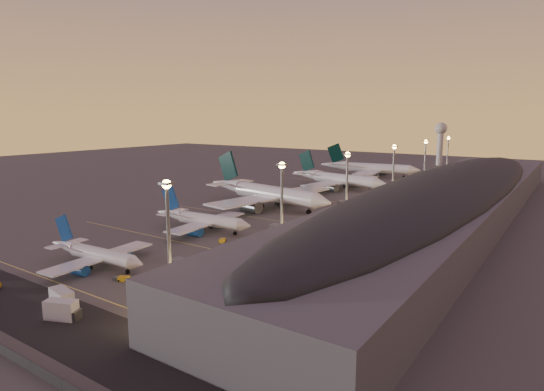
{
  "coord_description": "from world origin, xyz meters",
  "views": [
    {
      "loc": [
        100.64,
        -98.87,
        37.92
      ],
      "look_at": [
        2.0,
        45.0,
        7.0
      ],
      "focal_mm": 30.0,
      "sensor_mm": 36.0,
      "label": 1
    }
  ],
  "objects_px": {
    "baggage_tug_d": "(223,240)",
    "airliner_narrow_south": "(95,254)",
    "airliner_wide_near": "(265,193)",
    "baggage_tug_c": "(275,238)",
    "baggage_tug_a": "(122,279)",
    "airliner_wide_far": "(369,168)",
    "airliner_narrow_north": "(202,219)",
    "baggage_tug_b": "(148,286)",
    "catering_truck_b": "(63,310)",
    "catering_truck_a": "(63,300)",
    "airliner_wide_mid": "(337,179)",
    "radar_tower": "(441,137)"
  },
  "relations": [
    {
      "from": "airliner_narrow_north",
      "to": "baggage_tug_a",
      "type": "bearing_deg",
      "value": -73.42
    },
    {
      "from": "baggage_tug_a",
      "to": "baggage_tug_b",
      "type": "bearing_deg",
      "value": -16.59
    },
    {
      "from": "baggage_tug_d",
      "to": "airliner_narrow_south",
      "type": "bearing_deg",
      "value": -39.03
    },
    {
      "from": "airliner_wide_mid",
      "to": "airliner_wide_near",
      "type": "bearing_deg",
      "value": -83.34
    },
    {
      "from": "baggage_tug_d",
      "to": "baggage_tug_c",
      "type": "bearing_deg",
      "value": 113.07
    },
    {
      "from": "airliner_wide_far",
      "to": "catering_truck_a",
      "type": "relative_size",
      "value": 8.71
    },
    {
      "from": "airliner_narrow_north",
      "to": "airliner_wide_mid",
      "type": "height_order",
      "value": "airliner_wide_mid"
    },
    {
      "from": "airliner_wide_far",
      "to": "baggage_tug_a",
      "type": "distance_m",
      "value": 207.08
    },
    {
      "from": "baggage_tug_a",
      "to": "catering_truck_a",
      "type": "distance_m",
      "value": 16.8
    },
    {
      "from": "airliner_wide_near",
      "to": "baggage_tug_b",
      "type": "relative_size",
      "value": 19.96
    },
    {
      "from": "airliner_wide_far",
      "to": "baggage_tug_c",
      "type": "distance_m",
      "value": 159.86
    },
    {
      "from": "airliner_narrow_north",
      "to": "catering_truck_a",
      "type": "xyz_separation_m",
      "value": [
        20.75,
        -62.16,
        -1.77
      ]
    },
    {
      "from": "baggage_tug_c",
      "to": "catering_truck_b",
      "type": "xyz_separation_m",
      "value": [
        -1.66,
        -68.57,
        1.25
      ]
    },
    {
      "from": "airliner_wide_mid",
      "to": "baggage_tug_b",
      "type": "distance_m",
      "value": 153.75
    },
    {
      "from": "airliner_wide_near",
      "to": "baggage_tug_b",
      "type": "distance_m",
      "value": 96.13
    },
    {
      "from": "airliner_narrow_north",
      "to": "radar_tower",
      "type": "height_order",
      "value": "radar_tower"
    },
    {
      "from": "baggage_tug_b",
      "to": "catering_truck_a",
      "type": "bearing_deg",
      "value": -130.74
    },
    {
      "from": "baggage_tug_b",
      "to": "catering_truck_b",
      "type": "relative_size",
      "value": 0.49
    },
    {
      "from": "baggage_tug_b",
      "to": "baggage_tug_d",
      "type": "relative_size",
      "value": 0.92
    },
    {
      "from": "airliner_wide_mid",
      "to": "radar_tower",
      "type": "distance_m",
      "value": 146.02
    },
    {
      "from": "airliner_wide_near",
      "to": "airliner_wide_far",
      "type": "height_order",
      "value": "airliner_wide_near"
    },
    {
      "from": "baggage_tug_b",
      "to": "airliner_narrow_north",
      "type": "bearing_deg",
      "value": 95.8
    },
    {
      "from": "airliner_narrow_south",
      "to": "baggage_tug_d",
      "type": "relative_size",
      "value": 9.12
    },
    {
      "from": "baggage_tug_d",
      "to": "airliner_wide_far",
      "type": "bearing_deg",
      "value": 167.76
    },
    {
      "from": "radar_tower",
      "to": "catering_truck_a",
      "type": "relative_size",
      "value": 4.49
    },
    {
      "from": "baggage_tug_a",
      "to": "airliner_wide_far",
      "type": "bearing_deg",
      "value": 76.21
    },
    {
      "from": "airliner_narrow_north",
      "to": "catering_truck_b",
      "type": "bearing_deg",
      "value": -73.19
    },
    {
      "from": "airliner_narrow_south",
      "to": "catering_truck_b",
      "type": "bearing_deg",
      "value": -48.67
    },
    {
      "from": "airliner_narrow_south",
      "to": "radar_tower",
      "type": "distance_m",
      "value": 293.49
    },
    {
      "from": "airliner_narrow_north",
      "to": "baggage_tug_a",
      "type": "xyz_separation_m",
      "value": [
        17.6,
        -45.7,
        -3.06
      ]
    },
    {
      "from": "airliner_wide_near",
      "to": "airliner_wide_mid",
      "type": "bearing_deg",
      "value": 96.66
    },
    {
      "from": "catering_truck_a",
      "to": "radar_tower",
      "type": "bearing_deg",
      "value": 101.62
    },
    {
      "from": "airliner_wide_far",
      "to": "baggage_tug_a",
      "type": "height_order",
      "value": "airliner_wide_far"
    },
    {
      "from": "airliner_narrow_south",
      "to": "baggage_tug_a",
      "type": "relative_size",
      "value": 8.38
    },
    {
      "from": "airliner_narrow_south",
      "to": "baggage_tug_d",
      "type": "xyz_separation_m",
      "value": [
        12.28,
        35.48,
        -2.67
      ]
    },
    {
      "from": "airliner_wide_near",
      "to": "baggage_tug_c",
      "type": "distance_m",
      "value": 53.38
    },
    {
      "from": "airliner_wide_mid",
      "to": "airliner_wide_far",
      "type": "bearing_deg",
      "value": 104.6
    },
    {
      "from": "airliner_wide_near",
      "to": "baggage_tug_d",
      "type": "bearing_deg",
      "value": -58.17
    },
    {
      "from": "radar_tower",
      "to": "airliner_wide_far",
      "type": "bearing_deg",
      "value": -102.32
    },
    {
      "from": "catering_truck_a",
      "to": "airliner_narrow_north",
      "type": "bearing_deg",
      "value": 118.56
    },
    {
      "from": "catering_truck_b",
      "to": "airliner_wide_near",
      "type": "bearing_deg",
      "value": 82.66
    },
    {
      "from": "baggage_tug_a",
      "to": "catering_truck_a",
      "type": "bearing_deg",
      "value": -99.85
    },
    {
      "from": "airliner_wide_near",
      "to": "baggage_tug_c",
      "type": "xyz_separation_m",
      "value": [
        32.95,
        -41.67,
        -5.2
      ]
    },
    {
      "from": "baggage_tug_a",
      "to": "baggage_tug_b",
      "type": "relative_size",
      "value": 1.18
    },
    {
      "from": "catering_truck_a",
      "to": "airliner_wide_mid",
      "type": "bearing_deg",
      "value": 108.06
    },
    {
      "from": "radar_tower",
      "to": "baggage_tug_d",
      "type": "xyz_separation_m",
      "value": [
        2.84,
        -257.26,
        -21.4
      ]
    },
    {
      "from": "catering_truck_a",
      "to": "baggage_tug_d",
      "type": "distance_m",
      "value": 55.31
    },
    {
      "from": "airliner_wide_near",
      "to": "airliner_wide_mid",
      "type": "distance_m",
      "value": 60.57
    },
    {
      "from": "airliner_wide_near",
      "to": "airliner_narrow_north",
      "type": "bearing_deg",
      "value": -72.66
    },
    {
      "from": "airliner_wide_mid",
      "to": "airliner_narrow_north",
      "type": "bearing_deg",
      "value": -78.74
    }
  ]
}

